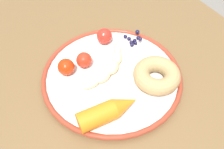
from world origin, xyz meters
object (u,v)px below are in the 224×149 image
at_px(tomato_near, 104,36).
at_px(tomato_mid, 84,60).
at_px(dining_table, 125,98).
at_px(blueberry_pile, 134,39).
at_px(plate, 112,75).
at_px(carrot_orange, 109,111).
at_px(tomato_far, 66,67).
at_px(donut, 157,75).
at_px(banana, 109,67).

xyz_separation_m(tomato_near, tomato_mid, (-0.05, 0.08, -0.00)).
bearing_deg(dining_table, blueberry_pile, -39.76).
relative_size(plate, carrot_orange, 2.55).
bearing_deg(plate, tomato_far, 57.57).
height_order(blueberry_pile, tomato_mid, tomato_mid).
distance_m(blueberry_pile, tomato_mid, 0.16).
xyz_separation_m(carrot_orange, donut, (0.03, -0.14, -0.00)).
distance_m(dining_table, banana, 0.12).
xyz_separation_m(dining_table, plate, (0.02, 0.03, 0.10)).
relative_size(tomato_near, tomato_far, 1.03).
bearing_deg(carrot_orange, dining_table, -49.88).
xyz_separation_m(donut, tomato_near, (0.18, 0.04, 0.00)).
bearing_deg(donut, blueberry_pile, -11.56).
distance_m(dining_table, tomato_mid, 0.17).
height_order(donut, tomato_mid, same).
bearing_deg(tomato_far, dining_table, -121.58).
bearing_deg(blueberry_pile, dining_table, 140.24).
xyz_separation_m(dining_table, tomato_mid, (0.08, 0.08, 0.12)).
xyz_separation_m(plate, tomato_mid, (0.06, 0.05, 0.02)).
bearing_deg(blueberry_pile, donut, 168.44).
bearing_deg(banana, dining_table, -136.85).
height_order(carrot_orange, tomato_far, carrot_orange).
relative_size(plate, tomato_mid, 8.75).
relative_size(donut, tomato_mid, 2.84).
height_order(plate, banana, banana).
bearing_deg(blueberry_pile, tomato_near, 63.23).
height_order(banana, tomato_near, tomato_near).
distance_m(blueberry_pile, tomato_far, 0.21).
distance_m(banana, carrot_orange, 0.13).
bearing_deg(banana, tomato_mid, 46.29).
distance_m(banana, blueberry_pile, 0.13).
relative_size(carrot_orange, tomato_far, 3.28).
relative_size(dining_table, tomato_far, 30.40).
height_order(carrot_orange, tomato_near, same).
xyz_separation_m(dining_table, blueberry_pile, (0.09, -0.08, 0.11)).
bearing_deg(blueberry_pile, plate, 124.48).
xyz_separation_m(dining_table, banana, (0.03, 0.03, 0.12)).
bearing_deg(donut, tomato_near, 13.43).
xyz_separation_m(donut, blueberry_pile, (0.14, -0.03, -0.01)).
xyz_separation_m(banana, blueberry_pile, (0.06, -0.11, -0.00)).
distance_m(dining_table, blueberry_pile, 0.17).
bearing_deg(carrot_orange, donut, -77.60).
relative_size(banana, tomato_mid, 3.89).
bearing_deg(banana, donut, -135.36).
xyz_separation_m(banana, carrot_orange, (-0.11, 0.06, 0.01)).
bearing_deg(blueberry_pile, tomato_far, 94.88).
height_order(banana, tomato_far, tomato_far).
xyz_separation_m(banana, tomato_far, (0.04, 0.09, 0.01)).
height_order(dining_table, banana, banana).
height_order(tomato_near, tomato_far, tomato_near).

